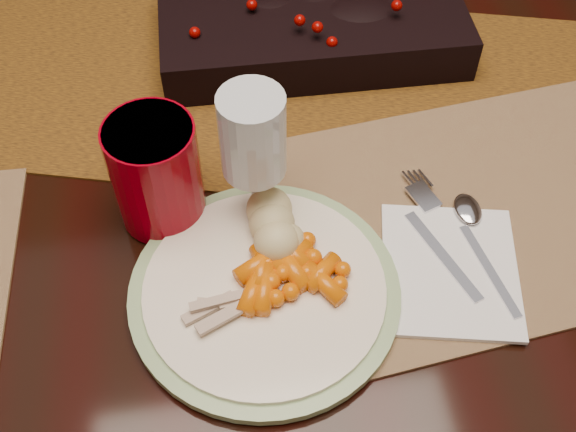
{
  "coord_description": "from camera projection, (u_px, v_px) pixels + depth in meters",
  "views": [
    {
      "loc": [
        -0.07,
        -0.7,
        1.37
      ],
      "look_at": [
        -0.01,
        -0.26,
        0.8
      ],
      "focal_mm": 45.0,
      "sensor_mm": 36.0,
      "label": 1
    }
  ],
  "objects": [
    {
      "name": "floor",
      "position": [
        276.0,
        349.0,
        1.52
      ],
      "size": [
        5.0,
        5.0,
        0.0
      ],
      "primitive_type": "plane",
      "color": "black",
      "rests_on": "ground"
    },
    {
      "name": "dining_table",
      "position": [
        273.0,
        246.0,
        1.22
      ],
      "size": [
        1.8,
        1.0,
        0.75
      ],
      "primitive_type": "cube",
      "color": "black",
      "rests_on": "floor"
    },
    {
      "name": "table_runner",
      "position": [
        310.0,
        89.0,
        0.91
      ],
      "size": [
        1.78,
        0.81,
        0.0
      ],
      "primitive_type": "cube",
      "rotation": [
        0.0,
        0.0,
        -0.27
      ],
      "color": "black",
      "rests_on": "dining_table"
    },
    {
      "name": "centerpiece",
      "position": [
        312.0,
        19.0,
        0.93
      ],
      "size": [
        0.39,
        0.2,
        0.08
      ],
      "primitive_type": null,
      "rotation": [
        0.0,
        0.0,
        -0.01
      ],
      "color": "black",
      "rests_on": "table_runner"
    },
    {
      "name": "placemat_main",
      "position": [
        471.0,
        212.0,
        0.79
      ],
      "size": [
        0.47,
        0.37,
        0.0
      ],
      "primitive_type": "cube",
      "rotation": [
        0.0,
        0.0,
        0.12
      ],
      "color": "brown",
      "rests_on": "dining_table"
    },
    {
      "name": "dinner_plate",
      "position": [
        265.0,
        291.0,
        0.71
      ],
      "size": [
        0.31,
        0.31,
        0.02
      ],
      "primitive_type": "cylinder",
      "rotation": [
        0.0,
        0.0,
        0.16
      ],
      "color": "white",
      "rests_on": "placemat_main"
    },
    {
      "name": "baby_carrots",
      "position": [
        303.0,
        285.0,
        0.7
      ],
      "size": [
        0.14,
        0.13,
        0.02
      ],
      "primitive_type": null,
      "rotation": [
        0.0,
        0.0,
        -0.32
      ],
      "color": "#D85C02",
      "rests_on": "dinner_plate"
    },
    {
      "name": "mashed_potatoes",
      "position": [
        273.0,
        221.0,
        0.73
      ],
      "size": [
        0.1,
        0.09,
        0.04
      ],
      "primitive_type": null,
      "rotation": [
        0.0,
        0.0,
        0.36
      ],
      "color": "beige",
      "rests_on": "dinner_plate"
    },
    {
      "name": "turkey_shreds",
      "position": [
        225.0,
        310.0,
        0.68
      ],
      "size": [
        0.07,
        0.07,
        0.01
      ],
      "primitive_type": null,
      "rotation": [
        0.0,
        0.0,
        -0.28
      ],
      "color": "tan",
      "rests_on": "dinner_plate"
    },
    {
      "name": "napkin",
      "position": [
        450.0,
        270.0,
        0.74
      ],
      "size": [
        0.17,
        0.18,
        0.01
      ],
      "primitive_type": "cube",
      "rotation": [
        0.0,
        0.0,
        -0.2
      ],
      "color": "white",
      "rests_on": "placemat_main"
    },
    {
      "name": "fork",
      "position": [
        438.0,
        240.0,
        0.75
      ],
      "size": [
        0.08,
        0.16,
        0.0
      ],
      "primitive_type": null,
      "rotation": [
        0.0,
        0.0,
        0.36
      ],
      "color": "silver",
      "rests_on": "napkin"
    },
    {
      "name": "spoon",
      "position": [
        482.0,
        251.0,
        0.74
      ],
      "size": [
        0.06,
        0.15,
        0.0
      ],
      "primitive_type": null,
      "rotation": [
        0.0,
        0.0,
        0.18
      ],
      "color": "silver",
      "rests_on": "napkin"
    },
    {
      "name": "red_cup",
      "position": [
        156.0,
        174.0,
        0.73
      ],
      "size": [
        0.11,
        0.11,
        0.13
      ],
      "primitive_type": "cylinder",
      "rotation": [
        0.0,
        0.0,
        0.26
      ],
      "color": "maroon",
      "rests_on": "placemat_main"
    },
    {
      "name": "wine_glass",
      "position": [
        254.0,
        165.0,
        0.71
      ],
      "size": [
        0.07,
        0.07,
        0.18
      ],
      "primitive_type": null,
      "rotation": [
        0.0,
        0.0,
        0.07
      ],
      "color": "silver",
      "rests_on": "dining_table"
    }
  ]
}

